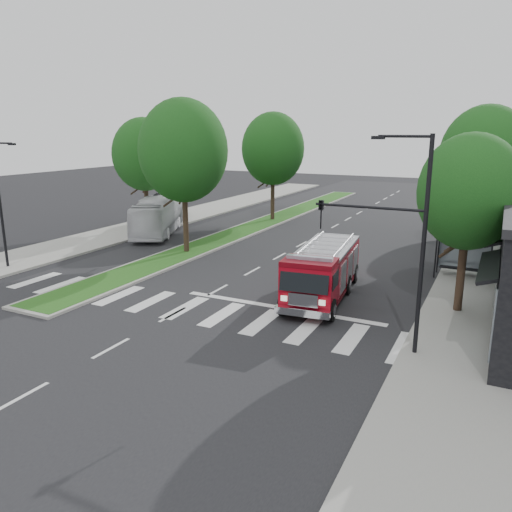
% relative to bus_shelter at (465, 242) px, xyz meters
% --- Properties ---
extents(ground, '(140.00, 140.00, 0.00)m').
position_rel_bus_shelter_xyz_m(ground, '(-11.20, -8.15, -2.04)').
color(ground, black).
rests_on(ground, ground).
extents(sidewalk_right, '(5.00, 80.00, 0.15)m').
position_rel_bus_shelter_xyz_m(sidewalk_right, '(1.30, 1.85, -1.96)').
color(sidewalk_right, gray).
rests_on(sidewalk_right, ground).
extents(sidewalk_left, '(5.00, 80.00, 0.15)m').
position_rel_bus_shelter_xyz_m(sidewalk_left, '(-25.70, 1.85, -1.96)').
color(sidewalk_left, gray).
rests_on(sidewalk_left, ground).
extents(median, '(3.00, 50.00, 0.15)m').
position_rel_bus_shelter_xyz_m(median, '(-17.20, 9.85, -1.96)').
color(median, gray).
rests_on(median, ground).
extents(bus_shelter, '(3.20, 1.60, 2.61)m').
position_rel_bus_shelter_xyz_m(bus_shelter, '(0.00, 0.00, 0.00)').
color(bus_shelter, black).
rests_on(bus_shelter, ground).
extents(tree_right_near, '(4.40, 4.40, 8.05)m').
position_rel_bus_shelter_xyz_m(tree_right_near, '(0.30, -6.15, 3.47)').
color(tree_right_near, black).
rests_on(tree_right_near, ground).
extents(tree_right_mid, '(5.60, 5.60, 9.72)m').
position_rel_bus_shelter_xyz_m(tree_right_mid, '(0.30, 5.85, 4.45)').
color(tree_right_mid, black).
rests_on(tree_right_mid, ground).
extents(tree_right_far, '(5.00, 5.00, 8.73)m').
position_rel_bus_shelter_xyz_m(tree_right_far, '(0.30, 15.85, 3.80)').
color(tree_right_far, black).
rests_on(tree_right_far, ground).
extents(tree_median_near, '(5.80, 5.80, 10.16)m').
position_rel_bus_shelter_xyz_m(tree_median_near, '(-17.20, -2.15, 4.77)').
color(tree_median_near, black).
rests_on(tree_median_near, ground).
extents(tree_median_far, '(5.60, 5.60, 9.72)m').
position_rel_bus_shelter_xyz_m(tree_median_far, '(-17.20, 11.85, 4.45)').
color(tree_median_far, black).
rests_on(tree_median_far, ground).
extents(tree_left_mid, '(5.20, 5.20, 9.16)m').
position_rel_bus_shelter_xyz_m(tree_left_mid, '(-25.20, 3.85, 4.12)').
color(tree_left_mid, black).
rests_on(tree_left_mid, ground).
extents(streetlight_right_near, '(4.08, 0.22, 8.00)m').
position_rel_bus_shelter_xyz_m(streetlight_right_near, '(-1.59, -11.65, 2.63)').
color(streetlight_right_near, black).
rests_on(streetlight_right_near, ground).
extents(streetlight_left_near, '(1.90, 0.20, 7.50)m').
position_rel_bus_shelter_xyz_m(streetlight_left_near, '(-24.56, -10.15, 2.16)').
color(streetlight_left_near, black).
rests_on(streetlight_left_near, ground).
extents(streetlight_right_far, '(2.11, 0.20, 8.00)m').
position_rel_bus_shelter_xyz_m(streetlight_right_far, '(-0.85, 11.85, 2.44)').
color(streetlight_right_far, black).
rests_on(streetlight_right_far, ground).
extents(fire_engine, '(3.24, 8.21, 2.77)m').
position_rel_bus_shelter_xyz_m(fire_engine, '(-5.96, -6.77, -0.71)').
color(fire_engine, '#63050E').
rests_on(fire_engine, ground).
extents(city_bus, '(6.68, 10.60, 2.94)m').
position_rel_bus_shelter_xyz_m(city_bus, '(-23.20, 2.94, -0.57)').
color(city_bus, silver).
rests_on(city_bus, ground).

